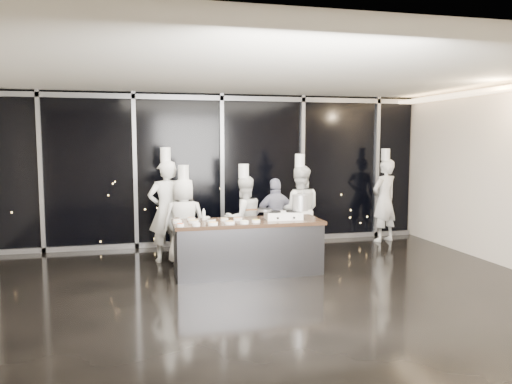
% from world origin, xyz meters
% --- Properties ---
extents(ground, '(9.00, 9.00, 0.00)m').
position_xyz_m(ground, '(0.00, 0.00, 0.00)').
color(ground, black).
rests_on(ground, ground).
extents(room_shell, '(9.02, 7.02, 3.21)m').
position_xyz_m(room_shell, '(0.18, 0.00, 2.25)').
color(room_shell, beige).
rests_on(room_shell, ground).
extents(window_wall, '(8.90, 0.11, 3.20)m').
position_xyz_m(window_wall, '(0.00, 3.43, 1.60)').
color(window_wall, black).
rests_on(window_wall, ground).
extents(demo_counter, '(2.46, 0.86, 0.90)m').
position_xyz_m(demo_counter, '(0.00, 0.90, 0.45)').
color(demo_counter, '#3A3B40').
rests_on(demo_counter, ground).
extents(stove, '(0.62, 0.42, 0.14)m').
position_xyz_m(stove, '(0.61, 0.89, 0.96)').
color(stove, white).
rests_on(stove, demo_counter).
extents(frying_pan, '(0.46, 0.28, 0.04)m').
position_xyz_m(frying_pan, '(0.28, 0.93, 1.06)').
color(frying_pan, gray).
rests_on(frying_pan, stove).
extents(stock_pot, '(0.28, 0.28, 0.27)m').
position_xyz_m(stock_pot, '(0.90, 0.88, 1.17)').
color(stock_pot, '#B3B3B6').
rests_on(stock_pot, stove).
extents(prep_bowls, '(1.39, 0.72, 0.05)m').
position_xyz_m(prep_bowls, '(-0.63, 0.83, 0.93)').
color(prep_bowls, white).
rests_on(prep_bowls, demo_counter).
extents(squeeze_bottle, '(0.06, 0.06, 0.20)m').
position_xyz_m(squeeze_bottle, '(-0.71, 1.11, 1.00)').
color(squeeze_bottle, silver).
rests_on(squeeze_bottle, demo_counter).
extents(chef_far_left, '(0.75, 0.56, 2.10)m').
position_xyz_m(chef_far_left, '(-1.26, 2.09, 0.95)').
color(chef_far_left, silver).
rests_on(chef_far_left, ground).
extents(chef_left, '(0.77, 0.51, 1.79)m').
position_xyz_m(chef_left, '(-0.97, 1.82, 0.79)').
color(chef_left, silver).
rests_on(chef_left, ground).
extents(chef_center, '(0.88, 0.76, 1.79)m').
position_xyz_m(chef_center, '(0.13, 1.83, 0.79)').
color(chef_center, silver).
rests_on(chef_center, ground).
extents(guest, '(0.89, 0.38, 1.50)m').
position_xyz_m(guest, '(0.80, 2.02, 0.75)').
color(guest, '#16173D').
rests_on(guest, ground).
extents(chef_right, '(0.99, 0.87, 1.96)m').
position_xyz_m(chef_right, '(1.29, 2.06, 0.88)').
color(chef_right, silver).
rests_on(chef_right, ground).
extents(chef_side, '(0.77, 0.64, 2.04)m').
position_xyz_m(chef_side, '(3.51, 2.82, 0.92)').
color(chef_side, silver).
rests_on(chef_side, ground).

